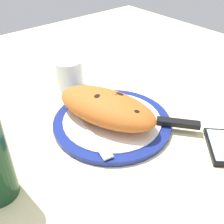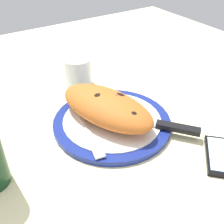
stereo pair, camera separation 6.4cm
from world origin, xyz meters
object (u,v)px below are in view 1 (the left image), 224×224
at_px(smartphone, 223,147).
at_px(water_glass, 69,75).
at_px(knife, 164,122).
at_px(plate, 112,122).
at_px(calzone, 106,107).
at_px(fork, 96,140).

bearing_deg(smartphone, water_glass, -166.59).
bearing_deg(knife, plate, -138.02).
height_order(plate, calzone, calzone).
distance_m(plate, smartphone, 0.25).
distance_m(calzone, smartphone, 0.27).
bearing_deg(fork, smartphone, 48.43).
height_order(smartphone, water_glass, water_glass).
bearing_deg(knife, calzone, -138.08).
relative_size(knife, smartphone, 1.57).
bearing_deg(knife, fork, -108.76).
distance_m(plate, fork, 0.08).
bearing_deg(plate, knife, 41.98).
xyz_separation_m(fork, water_glass, (-0.25, 0.10, 0.02)).
bearing_deg(water_glass, plate, -6.32).
height_order(plate, fork, fork).
height_order(fork, water_glass, water_glass).
xyz_separation_m(calzone, smartphone, (0.23, 0.14, -0.04)).
bearing_deg(knife, water_glass, -169.61).
bearing_deg(calzone, smartphone, 31.08).
bearing_deg(calzone, fork, -54.94).
xyz_separation_m(fork, smartphone, (0.18, 0.20, -0.01)).
xyz_separation_m(smartphone, water_glass, (-0.43, -0.10, 0.03)).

